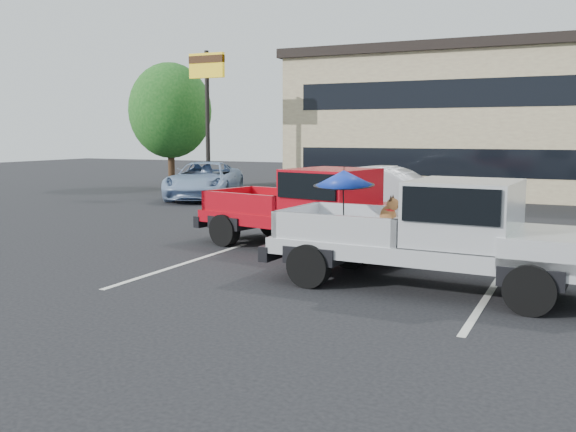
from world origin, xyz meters
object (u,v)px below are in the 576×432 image
Objects in this scene: tree_left at (170,111)px; red_pickup at (325,206)px; blue_suv at (204,180)px; silver_sedan at (389,191)px; silver_pickup at (449,229)px; motel_sign at (207,84)px.

tree_left is 1.01× the size of red_pickup.
red_pickup reaches higher than blue_suv.
blue_suv is at bearing -40.74° from tree_left.
tree_left is 14.15m from silver_sedan.
silver_sedan is 8.67m from blue_suv.
silver_pickup is at bearing -63.38° from blue_suv.
silver_pickup is (12.32, -12.02, -3.60)m from motel_sign.
silver_pickup is (16.32, -15.02, -2.68)m from tree_left.
silver_sedan is (-0.46, 6.71, -0.23)m from red_pickup.
tree_left is 1.04× the size of silver_pickup.
silver_sedan is (8.58, -2.76, -3.86)m from motel_sign.
silver_sedan is at bearing 106.20° from red_pickup.
tree_left is 18.25m from red_pickup.
silver_pickup reaches higher than silver_sedan.
motel_sign is 5.08m from tree_left.
red_pickup is 12.54m from blue_suv.
tree_left is at bearing 74.30° from silver_sedan.
silver_pickup is at bearing -149.10° from silver_sedan.
tree_left reaches higher than blue_suv.
motel_sign is 17.58m from silver_pickup.
silver_pickup is at bearing -44.29° from motel_sign.
silver_pickup is 4.15m from red_pickup.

